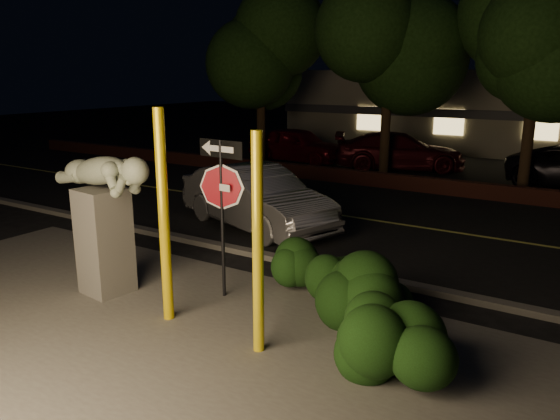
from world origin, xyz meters
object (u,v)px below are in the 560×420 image
Objects in this scene: yellow_pole_left at (164,218)px; yellow_pole_right at (258,246)px; parked_car_red at (297,145)px; parked_car_darkred at (399,151)px; silver_sedan at (256,198)px; signpost at (221,187)px; sculpture at (103,208)px.

yellow_pole_right is at bearing -2.79° from yellow_pole_left.
parked_car_darkred is at bearing -80.35° from parked_car_red.
yellow_pole_left is at bearing -140.60° from silver_sedan.
yellow_pole_right is 0.66× the size of silver_sedan.
signpost is 2.12m from sculpture.
yellow_pole_left is at bearing -94.72° from signpost.
yellow_pole_left is 1.31× the size of sculpture.
yellow_pole_left is 1.07× the size of yellow_pole_right.
parked_car_red is at bearing 44.42° from silver_sedan.
sculpture is 15.20m from parked_car_darkred.
parked_car_darkred is at bearing 96.92° from yellow_pole_left.
parked_car_red is at bearing 72.11° from parked_car_darkred.
parked_car_red is (-8.19, 14.95, -0.80)m from yellow_pole_right.
silver_sedan is 10.70m from parked_car_red.
parked_car_darkred is at bearing 97.92° from sculpture.
yellow_pole_left is 0.75× the size of parked_car_red.
signpost is 0.53× the size of parked_car_darkred.
parked_car_red is (-4.51, 9.70, -0.02)m from silver_sedan.
signpost is 0.62× the size of parked_car_red.
yellow_pole_right is at bearing 1.95° from sculpture.
yellow_pole_left is 0.71× the size of silver_sedan.
yellow_pole_right is 1.13× the size of signpost.
yellow_pole_left is 1.21× the size of signpost.
signpost is 14.40m from parked_car_darkred.
parked_car_darkred is (4.50, 0.54, -0.01)m from parked_car_red.
yellow_pole_left is 15.54m from parked_car_darkred.
sculpture is (-3.47, 0.31, 0.01)m from yellow_pole_right.
signpost reaches higher than parked_car_red.
sculpture is at bearing 156.12° from parked_car_darkred.
yellow_pole_left is at bearing -0.63° from sculpture.
yellow_pole_right is 1.22× the size of sculpture.
yellow_pole_left is 1.24m from signpost.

